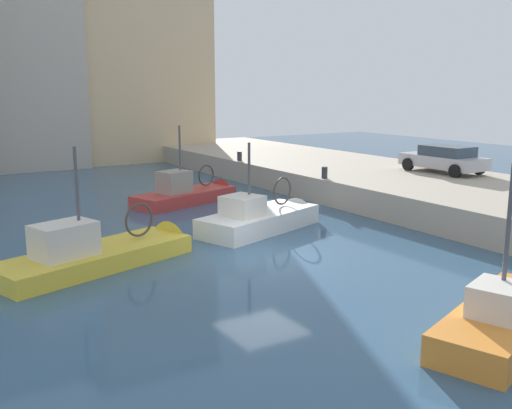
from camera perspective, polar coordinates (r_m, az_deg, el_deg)
water_surface at (r=18.99m, az=0.53°, el=-5.17°), size 80.00×80.00×0.00m
quay_wall at (r=26.67m, az=21.89°, el=0.17°), size 9.00×56.00×1.20m
fishing_boat_red at (r=28.23m, az=-6.43°, el=0.57°), size 6.32×3.59×4.56m
fishing_boat_white at (r=22.70m, az=0.90°, el=-2.12°), size 6.30×3.72×4.35m
fishing_boat_orange at (r=14.64m, az=23.46°, el=-10.91°), size 6.09×3.39×4.62m
fishing_boat_yellow at (r=18.81m, az=-14.47°, el=-5.27°), size 7.23×3.95×4.67m
parked_car_silver at (r=30.82m, az=18.03°, el=4.32°), size 2.14×4.38×1.37m
mooring_bollard_mid at (r=27.65m, az=6.76°, el=3.14°), size 0.28×0.28×0.55m
mooring_bollard_north at (r=34.21m, az=-1.63°, el=4.79°), size 0.28×0.28×0.55m
waterfront_building_west at (r=44.13m, az=-23.73°, el=13.46°), size 9.53×8.46×15.38m
waterfront_building_west_mid at (r=46.45m, az=-11.76°, el=15.16°), size 10.21×7.24×17.24m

